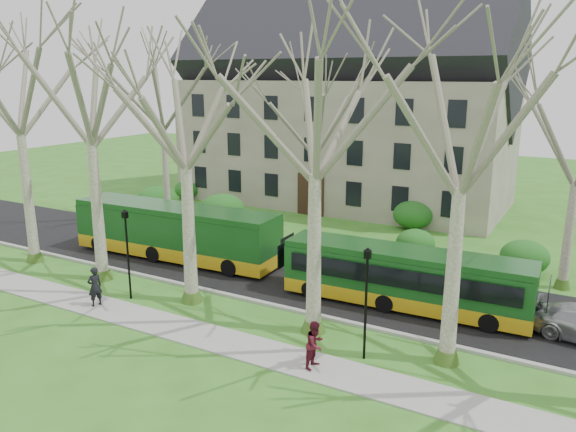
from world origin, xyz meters
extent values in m
plane|color=#366A1E|center=(0.00, 0.00, 0.00)|extent=(120.00, 120.00, 0.00)
cube|color=gray|center=(0.00, -2.50, 0.03)|extent=(70.00, 2.00, 0.06)
cube|color=black|center=(0.00, 5.50, 0.03)|extent=(80.00, 8.00, 0.06)
cube|color=#A5A39E|center=(0.00, 1.50, 0.07)|extent=(80.00, 0.25, 0.14)
cube|color=gray|center=(-6.00, 24.00, 5.00)|extent=(26.00, 12.00, 10.00)
cylinder|color=black|center=(-6.00, -1.00, 2.00)|extent=(0.10, 0.10, 4.00)
cube|color=black|center=(-6.00, -1.00, 4.15)|extent=(0.22, 0.22, 0.30)
cylinder|color=black|center=(6.00, -1.00, 2.00)|extent=(0.10, 0.10, 4.00)
cube|color=black|center=(6.00, -1.00, 4.15)|extent=(0.22, 0.22, 0.30)
ellipsoid|color=#225518|center=(-16.00, 12.00, 1.00)|extent=(2.60, 2.60, 2.00)
ellipsoid|color=#225518|center=(-10.00, 12.00, 1.00)|extent=(2.60, 2.60, 2.00)
ellipsoid|color=#225518|center=(4.00, 12.00, 1.00)|extent=(2.60, 2.60, 2.00)
ellipsoid|color=#225518|center=(10.00, 12.00, 1.00)|extent=(2.60, 2.60, 2.00)
ellipsoid|color=#225518|center=(-18.00, 18.00, 1.00)|extent=(2.60, 2.60, 2.00)
ellipsoid|color=#225518|center=(2.00, 18.00, 1.00)|extent=(2.60, 2.60, 2.00)
imported|color=black|center=(-6.68, -2.51, 0.99)|extent=(0.62, 0.78, 1.86)
imported|color=#531321|center=(4.70, -2.56, 0.95)|extent=(0.75, 0.92, 1.78)
camera|label=1|loc=(12.96, -19.26, 10.49)|focal=35.00mm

